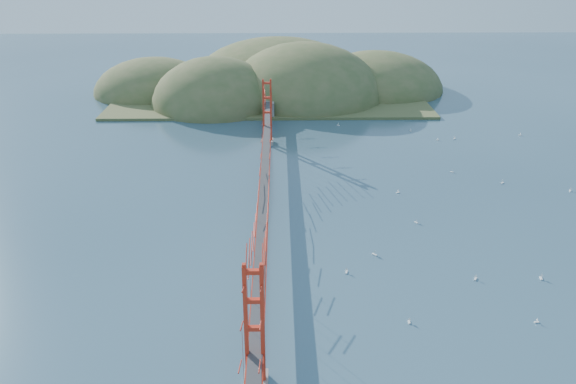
{
  "coord_description": "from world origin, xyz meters",
  "views": [
    {
      "loc": [
        2.03,
        -65.68,
        33.65
      ],
      "look_at": [
        3.15,
        0.0,
        3.95
      ],
      "focal_mm": 35.0,
      "sensor_mm": 36.0,
      "label": 1
    }
  ],
  "objects_px": {
    "sailboat_1": "(416,222)",
    "sailboat_2": "(537,321)",
    "sailboat_0": "(346,271)",
    "bridge": "(263,170)"
  },
  "relations": [
    {
      "from": "sailboat_2",
      "to": "bridge",
      "type": "bearing_deg",
      "value": 140.04
    },
    {
      "from": "bridge",
      "to": "sailboat_2",
      "type": "relative_size",
      "value": 168.0
    },
    {
      "from": "bridge",
      "to": "sailboat_0",
      "type": "height_order",
      "value": "bridge"
    },
    {
      "from": "bridge",
      "to": "sailboat_2",
      "type": "distance_m",
      "value": 35.48
    },
    {
      "from": "sailboat_2",
      "to": "sailboat_1",
      "type": "bearing_deg",
      "value": 108.31
    },
    {
      "from": "sailboat_0",
      "to": "sailboat_1",
      "type": "xyz_separation_m",
      "value": [
        10.38,
        11.73,
        -0.01
      ]
    },
    {
      "from": "bridge",
      "to": "sailboat_0",
      "type": "xyz_separation_m",
      "value": [
        9.39,
        -13.2,
        -6.85
      ]
    },
    {
      "from": "sailboat_1",
      "to": "sailboat_2",
      "type": "relative_size",
      "value": 1.16
    },
    {
      "from": "sailboat_0",
      "to": "sailboat_1",
      "type": "distance_m",
      "value": 15.67
    },
    {
      "from": "sailboat_1",
      "to": "sailboat_2",
      "type": "bearing_deg",
      "value": -71.69
    }
  ]
}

